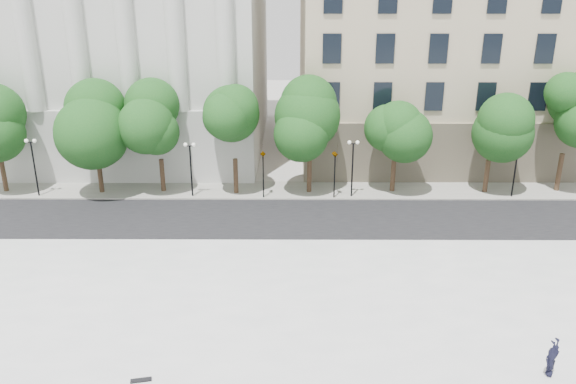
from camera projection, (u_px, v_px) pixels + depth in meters
name	position (u px, v px, depth m)	size (l,w,h in m)	color
plaza	(269.00, 352.00, 24.19)	(44.00, 22.00, 0.45)	white
street	(277.00, 221.00, 38.35)	(60.00, 8.00, 0.02)	black
far_sidewalk	(279.00, 190.00, 43.97)	(60.00, 4.00, 0.12)	#A29F95
building_west	(103.00, 11.00, 53.34)	(31.50, 27.65, 25.60)	beige
building_east	(489.00, 30.00, 54.07)	(36.00, 26.15, 23.00)	#B8AB8C
traffic_light_west	(263.00, 152.00, 41.13)	(0.47, 1.75, 4.20)	black
traffic_light_east	(335.00, 151.00, 41.09)	(1.00, 1.84, 4.23)	black
person_lying	(549.00, 371.00, 22.31)	(0.61, 0.40, 1.67)	black
skateboard	(141.00, 380.00, 22.06)	(0.81, 0.21, 0.08)	black
street_trees	(254.00, 127.00, 41.86)	(46.85, 4.69, 7.90)	#382619
lamp_posts	(271.00, 159.00, 41.64)	(36.83, 0.28, 4.55)	black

